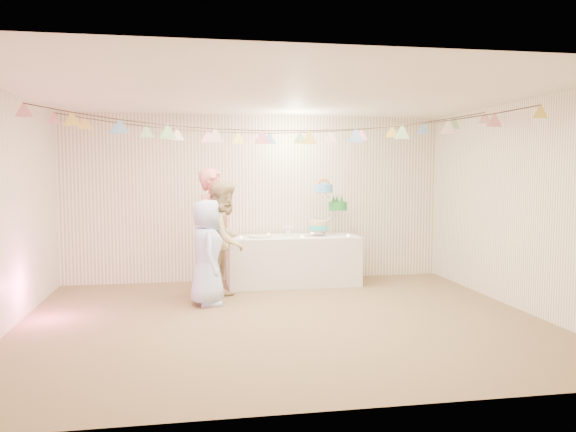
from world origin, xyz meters
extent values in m
plane|color=brown|center=(0.00, 0.00, 0.00)|extent=(6.00, 6.00, 0.00)
plane|color=silver|center=(0.00, 0.00, 2.60)|extent=(6.00, 6.00, 0.00)
plane|color=white|center=(0.00, 2.50, 1.30)|extent=(6.00, 6.00, 0.00)
plane|color=white|center=(0.00, -2.50, 1.30)|extent=(6.00, 6.00, 0.00)
plane|color=white|center=(-3.00, 0.00, 1.30)|extent=(5.00, 5.00, 0.00)
plane|color=white|center=(3.00, 0.00, 1.30)|extent=(5.00, 5.00, 0.00)
cube|color=silver|center=(0.49, 2.03, 0.37)|extent=(1.98, 0.79, 0.74)
cylinder|color=white|center=(-0.02, 1.98, 0.76)|extent=(0.34, 0.34, 0.02)
imported|color=#D6706F|center=(-0.72, 1.48, 0.88)|extent=(0.70, 0.77, 1.77)
imported|color=tan|center=(-0.59, 1.23, 0.80)|extent=(0.88, 0.96, 1.59)
imported|color=#B4CAFE|center=(-0.84, 0.92, 0.68)|extent=(0.48, 0.69, 1.37)
cylinder|color=#FFD88C|center=(-0.31, 1.88, 0.76)|extent=(0.04, 0.04, 0.03)
cylinder|color=#FFD88C|center=(0.14, 2.21, 0.76)|extent=(0.04, 0.04, 0.03)
cylinder|color=#FFD88C|center=(0.59, 1.81, 0.76)|extent=(0.04, 0.04, 0.03)
cylinder|color=#FFD88C|center=(0.84, 2.25, 0.76)|extent=(0.04, 0.04, 0.03)
cylinder|color=#FFD88C|center=(1.31, 1.85, 0.76)|extent=(0.04, 0.04, 0.03)
camera|label=1|loc=(-1.04, -6.31, 1.73)|focal=35.00mm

